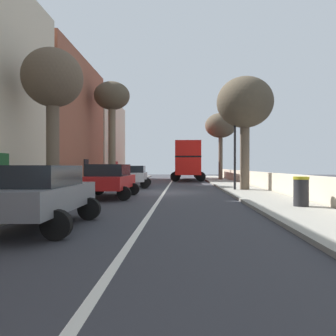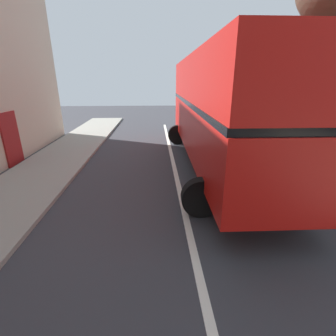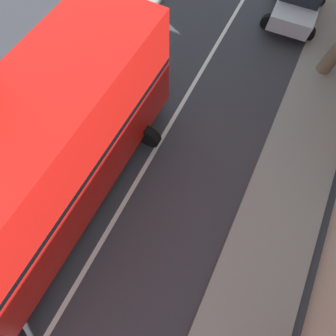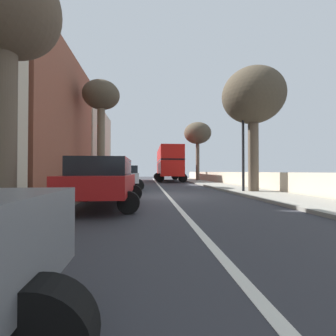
# 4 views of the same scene
# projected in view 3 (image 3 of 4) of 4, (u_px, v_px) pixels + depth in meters

# --- Properties ---
(double_decker_bus) EXTENTS (3.63, 10.97, 4.06)m
(double_decker_bus) POSITION_uv_depth(u_px,v_px,m) (22.00, 196.00, 5.71)
(double_decker_bus) COLOR red
(double_decker_bus) RESTS_ON ground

